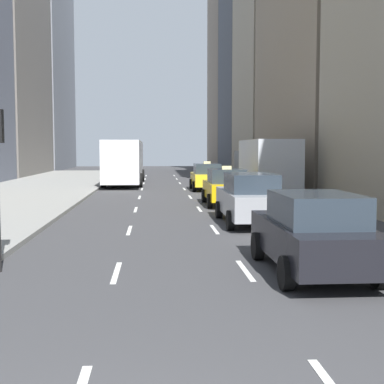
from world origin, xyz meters
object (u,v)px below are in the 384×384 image
taxi_second (226,187)px  city_bus (124,161)px  sedan_silver_behind (250,198)px  box_truck (265,166)px  taxi_lead (207,177)px  sedan_black_near (313,232)px

taxi_second → city_bus: (-5.61, 15.22, 0.91)m
sedan_silver_behind → box_truck: box_truck is taller
taxi_lead → city_bus: bearing=133.7°
sedan_black_near → city_bus: (-5.61, 29.15, 0.90)m
taxi_lead → city_bus: 8.18m
taxi_lead → sedan_silver_behind: 15.67m
taxi_lead → taxi_second: bearing=-90.0°
taxi_second → sedan_silver_behind: bearing=-90.0°
taxi_lead → sedan_silver_behind: bearing=-90.0°
city_bus → sedan_silver_behind: bearing=-75.4°
taxi_second → sedan_black_near: (0.00, -13.93, 0.00)m
sedan_silver_behind → city_bus: 22.29m
box_truck → taxi_lead: bearing=120.3°
sedan_black_near → box_truck: box_truck is taller
taxi_lead → sedan_black_near: (0.00, -23.27, 0.00)m
taxi_lead → sedan_silver_behind: (0.00, -15.67, 0.03)m
sedan_black_near → taxi_second: bearing=90.0°
taxi_lead → sedan_black_near: taxi_lead is taller
sedan_black_near → sedan_silver_behind: 7.60m
sedan_black_near → city_bus: bearing=100.9°
taxi_lead → city_bus: city_bus is taller
taxi_second → city_bus: 16.25m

